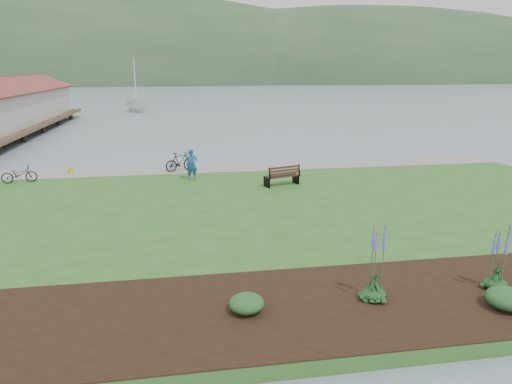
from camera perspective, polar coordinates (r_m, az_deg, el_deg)
ground at (r=21.10m, az=-0.74°, el=-2.03°), size 600.00×600.00×0.00m
lawn at (r=19.16m, az=0.15°, el=-3.23°), size 34.00×20.00×0.40m
shoreline_path at (r=27.61m, az=-2.87°, el=3.03°), size 34.00×2.20×0.03m
garden_bed at (r=13.14m, az=19.40°, el=-12.23°), size 24.00×4.40×0.04m
far_hillside at (r=191.40m, az=-2.42°, el=13.49°), size 580.00×80.00×38.00m
pier_pavilion at (r=50.53m, az=-29.34°, el=9.29°), size 8.00×36.00×5.40m
park_bench at (r=23.41m, az=3.36°, el=2.10°), size 1.91×1.21×1.10m
person at (r=24.74m, az=-8.03°, el=3.71°), size 0.78×0.60×1.95m
bicycle_a at (r=27.04m, az=-27.50°, el=1.98°), size 0.91×1.83×0.91m
bicycle_b at (r=27.06m, az=-9.47°, el=3.76°), size 1.29×1.90×1.12m
sailboat at (r=68.56m, az=-14.63°, el=9.62°), size 12.92×12.97×24.37m
pannier at (r=28.23m, az=-22.18°, el=2.50°), size 0.32×0.38×0.34m
echium_0 at (r=12.27m, az=14.72°, el=-9.15°), size 0.62×0.62×2.31m
echium_1 at (r=14.05m, az=28.07°, el=-7.66°), size 0.62×0.62×2.02m
shrub_0 at (r=11.63m, az=-1.20°, el=-13.74°), size 0.88×0.88×0.44m
shrub_1 at (r=13.36m, az=28.89°, el=-11.56°), size 1.02×1.02×0.51m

